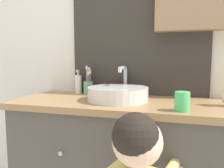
{
  "coord_description": "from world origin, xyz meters",
  "views": [
    {
      "loc": [
        0.25,
        -0.85,
        1.1
      ],
      "look_at": [
        -0.07,
        0.3,
        0.97
      ],
      "focal_mm": 35.0,
      "sensor_mm": 36.0,
      "label": 1
    }
  ],
  "objects": [
    {
      "name": "soap_dispenser",
      "position": [
        -0.38,
        0.54,
        0.93
      ],
      "size": [
        0.05,
        0.05,
        0.16
      ],
      "color": "white",
      "rests_on": "vanity_counter"
    },
    {
      "name": "wall_back",
      "position": [
        0.03,
        0.62,
        1.28
      ],
      "size": [
        3.2,
        0.18,
        2.5
      ],
      "color": "silver",
      "rests_on": "ground_plane"
    },
    {
      "name": "sink_basin",
      "position": [
        -0.05,
        0.36,
        0.91
      ],
      "size": [
        0.34,
        0.4,
        0.19
      ],
      "color": "silver",
      "rests_on": "vanity_counter"
    },
    {
      "name": "drinking_cup",
      "position": [
        0.29,
        0.18,
        0.91
      ],
      "size": [
        0.07,
        0.07,
        0.09
      ],
      "primitive_type": "cylinder",
      "color": "#4CC670",
      "rests_on": "vanity_counter"
    },
    {
      "name": "toothbrush_holder",
      "position": [
        -0.3,
        0.53,
        0.92
      ],
      "size": [
        0.07,
        0.07,
        0.19
      ],
      "color": "#66B27F",
      "rests_on": "vanity_counter"
    }
  ]
}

